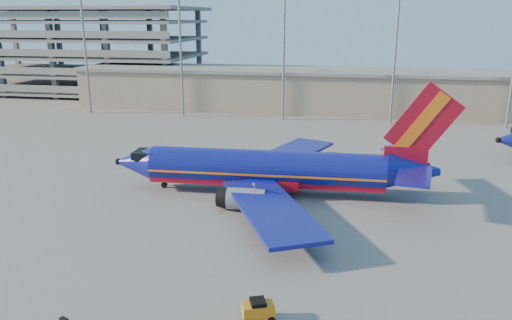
{
  "coord_description": "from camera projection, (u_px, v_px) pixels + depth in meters",
  "views": [
    {
      "loc": [
        7.52,
        -47.53,
        19.03
      ],
      "look_at": [
        -2.22,
        3.78,
        4.0
      ],
      "focal_mm": 35.0,
      "sensor_mm": 36.0,
      "label": 1
    }
  ],
  "objects": [
    {
      "name": "light_mast_row",
      "position": [
        340.0,
        25.0,
        89.16
      ],
      "size": [
        101.6,
        1.6,
        28.65
      ],
      "color": "gray",
      "rests_on": "ground"
    },
    {
      "name": "terminal_building",
      "position": [
        363.0,
        91.0,
        103.26
      ],
      "size": [
        122.0,
        16.0,
        8.5
      ],
      "color": "#9E866D",
      "rests_on": "ground"
    },
    {
      "name": "aircraft_main",
      "position": [
        274.0,
        170.0,
        55.16
      ],
      "size": [
        37.82,
        36.35,
        12.8
      ],
      "rotation": [
        0.0,
        0.0,
        0.04
      ],
      "color": "navy",
      "rests_on": "ground"
    },
    {
      "name": "parking_garage",
      "position": [
        80.0,
        46.0,
        129.27
      ],
      "size": [
        62.0,
        32.0,
        21.4
      ],
      "color": "slate",
      "rests_on": "ground"
    },
    {
      "name": "baggage_tug",
      "position": [
        258.0,
        310.0,
        32.3
      ],
      "size": [
        2.36,
        1.91,
        1.47
      ],
      "rotation": [
        0.0,
        0.0,
        0.38
      ],
      "color": "orange",
      "rests_on": "ground"
    },
    {
      "name": "ground",
      "position": [
        270.0,
        208.0,
        51.49
      ],
      "size": [
        220.0,
        220.0,
        0.0
      ],
      "primitive_type": "plane",
      "color": "slate",
      "rests_on": "ground"
    }
  ]
}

